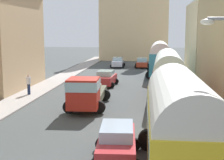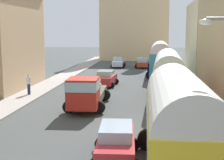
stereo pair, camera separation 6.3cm
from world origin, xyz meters
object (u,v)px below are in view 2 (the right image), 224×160
cargo_truck_0 (87,92)px  car_0 (106,78)px  car_2 (116,143)px  pedestrian_1 (29,84)px  car_3 (142,63)px  parked_bus_1 (168,73)px  car_1 (118,62)px  parked_bus_0 (180,121)px  parked_bus_2 (160,57)px

cargo_truck_0 → car_0: bearing=90.1°
car_2 → pedestrian_1: bearing=124.4°
car_3 → parked_bus_1: bearing=-83.2°
car_3 → pedestrian_1: 24.69m
car_1 → pedestrian_1: (-5.43, -23.04, 0.27)m
parked_bus_0 → car_2: bearing=157.1°
parked_bus_2 → car_0: size_ratio=2.28×
parked_bus_1 → cargo_truck_0: (-5.95, -4.37, -0.91)m
pedestrian_1 → parked_bus_0: bearing=-50.9°
parked_bus_1 → pedestrian_1: parked_bus_1 is taller
car_0 → pedestrian_1: pedestrian_1 is taller
car_0 → car_3: bearing=79.2°
parked_bus_0 → pedestrian_1: size_ratio=4.48×
parked_bus_0 → car_3: size_ratio=2.02×
car_0 → parked_bus_1: bearing=-43.8°
car_3 → pedestrian_1: bearing=-111.8°
car_3 → pedestrian_1: size_ratio=2.22×
parked_bus_2 → parked_bus_1: bearing=-88.7°
pedestrian_1 → car_0: bearing=45.2°
parked_bus_0 → cargo_truck_0: bearing=119.3°
parked_bus_2 → car_1: 11.25m
car_1 → parked_bus_1: bearing=-74.2°
car_3 → car_2: bearing=-90.2°
parked_bus_1 → car_1: parked_bus_1 is taller
car_0 → pedestrian_1: 8.38m
cargo_truck_0 → car_0: cargo_truck_0 is taller
parked_bus_0 → car_0: parked_bus_0 is taller
cargo_truck_0 → parked_bus_0: bearing=-60.7°
parked_bus_1 → car_2: (-2.86, -13.37, -1.38)m
cargo_truck_0 → pedestrian_1: bearing=144.9°
cargo_truck_0 → car_3: size_ratio=1.74×
car_0 → car_3: 17.30m
car_2 → car_0: bearing=99.3°
car_2 → parked_bus_2: bearing=84.6°
parked_bus_1 → parked_bus_2: parked_bus_2 is taller
parked_bus_1 → car_3: size_ratio=2.38×
cargo_truck_0 → pedestrian_1: size_ratio=3.86×
parked_bus_1 → car_1: bearing=105.8°
parked_bus_1 → pedestrian_1: 11.93m
car_0 → parked_bus_0: bearing=-74.3°
car_1 → pedestrian_1: bearing=-103.3°
car_2 → car_3: size_ratio=1.02×
parked_bus_1 → pedestrian_1: bearing=-179.0°
car_3 → parked_bus_0: bearing=-86.3°
parked_bus_1 → car_1: 23.76m
parked_bus_0 → car_2: parked_bus_0 is taller
car_2 → pedestrian_1: (-9.01, 13.16, 0.25)m
cargo_truck_0 → parked_bus_1: bearing=36.2°
car_0 → car_1: size_ratio=1.00×
parked_bus_0 → car_3: (-2.42, 37.17, -1.45)m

